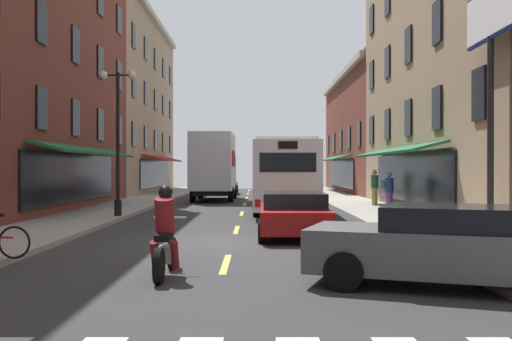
% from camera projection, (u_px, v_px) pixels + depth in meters
% --- Properties ---
extents(ground_plane, '(34.80, 80.00, 0.10)m').
position_uv_depth(ground_plane, '(233.00, 244.00, 15.21)').
color(ground_plane, '#333335').
extents(lane_centre_dashes, '(0.14, 73.90, 0.01)m').
position_uv_depth(lane_centre_dashes, '(233.00, 243.00, 14.96)').
color(lane_centre_dashes, '#DBCC4C').
rests_on(lane_centre_dashes, ground).
extents(sidewalk_left, '(3.00, 80.00, 0.14)m').
position_uv_depth(sidewalk_left, '(12.00, 239.00, 15.22)').
color(sidewalk_left, '#A39E93').
rests_on(sidewalk_left, ground).
extents(sidewalk_right, '(3.00, 80.00, 0.14)m').
position_uv_depth(sidewalk_right, '(454.00, 239.00, 15.20)').
color(sidewalk_right, '#A39E93').
rests_on(sidewalk_right, ground).
extents(billboard_sign, '(0.40, 3.23, 6.85)m').
position_uv_depth(billboard_sign, '(491.00, 41.00, 15.60)').
color(billboard_sign, black).
rests_on(billboard_sign, sidewalk_right).
extents(transit_bus, '(2.82, 11.26, 3.17)m').
position_uv_depth(transit_bus, '(284.00, 175.00, 26.23)').
color(transit_bus, silver).
rests_on(transit_bus, ground).
extents(box_truck, '(2.54, 7.06, 4.02)m').
position_uv_depth(box_truck, '(215.00, 167.00, 34.65)').
color(box_truck, '#B21E19').
rests_on(box_truck, ground).
extents(sedan_near, '(4.88, 3.17, 1.35)m').
position_uv_depth(sedan_near, '(452.00, 245.00, 9.35)').
color(sedan_near, '#515154').
rests_on(sedan_near, ground).
extents(sedan_mid, '(1.97, 4.74, 1.33)m').
position_uv_depth(sedan_mid, '(225.00, 185.00, 43.02)').
color(sedan_mid, navy).
rests_on(sedan_mid, ground).
extents(sedan_far, '(2.08, 4.35, 1.28)m').
position_uv_depth(sedan_far, '(295.00, 214.00, 16.36)').
color(sedan_far, maroon).
rests_on(sedan_far, ground).
extents(motorcycle_rider, '(0.62, 2.07, 1.66)m').
position_uv_depth(motorcycle_rider, '(166.00, 237.00, 10.34)').
color(motorcycle_rider, black).
rests_on(motorcycle_rider, ground).
extents(pedestrian_near, '(0.49, 0.51, 1.65)m').
position_uv_depth(pedestrian_near, '(390.00, 190.00, 24.74)').
color(pedestrian_near, '#66387F').
rests_on(pedestrian_near, sidewalk_right).
extents(pedestrian_mid, '(0.36, 0.36, 1.75)m').
position_uv_depth(pedestrian_mid, '(375.00, 187.00, 28.14)').
color(pedestrian_mid, '#B29947').
rests_on(pedestrian_mid, sidewalk_right).
extents(street_lamp_twin, '(1.42, 0.32, 5.57)m').
position_uv_depth(street_lamp_twin, '(119.00, 136.00, 21.90)').
color(street_lamp_twin, black).
rests_on(street_lamp_twin, sidewalk_left).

